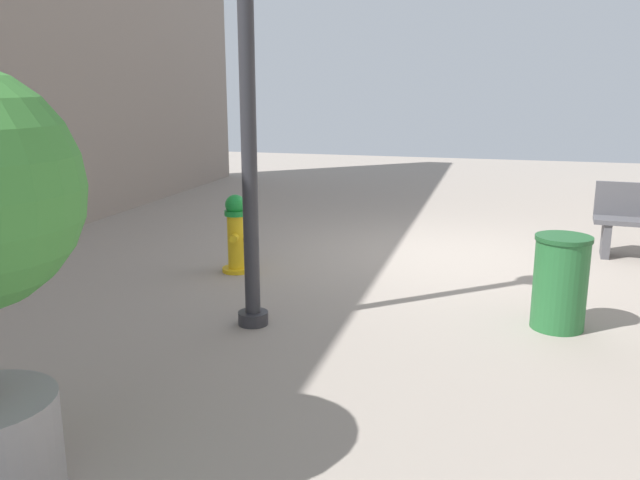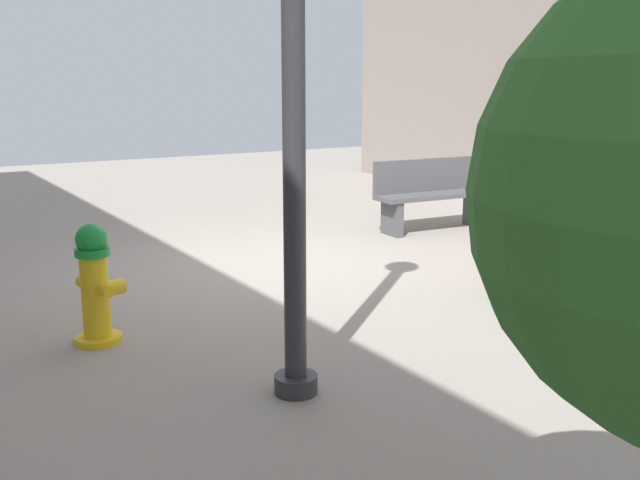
{
  "view_description": "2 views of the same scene",
  "coord_description": "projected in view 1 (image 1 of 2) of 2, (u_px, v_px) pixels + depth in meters",
  "views": [
    {
      "loc": [
        -0.66,
        8.37,
        2.19
      ],
      "look_at": [
        0.96,
        2.47,
        0.72
      ],
      "focal_mm": 36.85,
      "sensor_mm": 36.0,
      "label": 1
    },
    {
      "loc": [
        3.61,
        6.67,
        1.94
      ],
      "look_at": [
        1.13,
        2.73,
        0.92
      ],
      "focal_mm": 40.18,
      "sensor_mm": 36.0,
      "label": 2
    }
  ],
  "objects": [
    {
      "name": "ground_plane",
      "position": [
        441.0,
        256.0,
        8.53
      ],
      "size": [
        23.4,
        23.4,
        0.0
      ],
      "primitive_type": "plane",
      "color": "gray"
    },
    {
      "name": "street_lamp",
      "position": [
        246.0,
        29.0,
        5.51
      ],
      "size": [
        0.36,
        0.36,
        4.27
      ],
      "color": "#2D2D33",
      "rests_on": "ground_plane"
    },
    {
      "name": "trash_bin",
      "position": [
        560.0,
        282.0,
        5.93
      ],
      "size": [
        0.5,
        0.5,
        0.87
      ],
      "color": "#266633",
      "rests_on": "ground_plane"
    },
    {
      "name": "fire_hydrant",
      "position": [
        237.0,
        233.0,
        7.73
      ],
      "size": [
        0.42,
        0.44,
        0.93
      ],
      "color": "gold",
      "rests_on": "ground_plane"
    }
  ]
}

